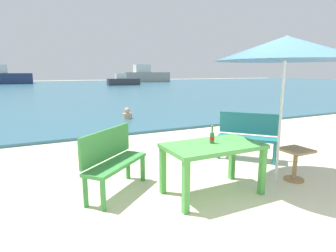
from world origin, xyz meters
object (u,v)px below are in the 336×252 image
picnic_table_green (213,151)px  boat_barge (3,77)px  bench_green_left (112,157)px  bench_teal_center (248,133)px  boat_tanker (123,81)px  boat_sailboat (145,76)px  side_table_wood (295,160)px  swimmer_person (127,114)px  patio_umbrella (286,49)px  beer_bottle_amber (212,137)px

picnic_table_green → boat_barge: bearing=97.5°
bench_green_left → bench_teal_center: bearing=7.5°
bench_green_left → boat_barge: (-4.26, 41.56, 0.49)m
boat_tanker → boat_barge: bearing=143.0°
bench_green_left → boat_sailboat: (16.40, 39.95, 0.57)m
side_table_wood → swimmer_person: 6.78m
swimmer_person → patio_umbrella: bearing=-87.1°
picnic_table_green → boat_tanker: size_ratio=0.34×
beer_bottle_amber → patio_umbrella: bearing=-7.9°
beer_bottle_amber → side_table_wood: beer_bottle_amber is taller
side_table_wood → boat_sailboat: bearing=71.6°
side_table_wood → boat_tanker: size_ratio=0.13×
beer_bottle_amber → bench_teal_center: size_ratio=0.23×
patio_umbrella → bench_green_left: (-2.47, 0.82, -1.58)m
boat_barge → patio_umbrella: bearing=-81.0°
beer_bottle_amber → side_table_wood: 1.62m
beer_bottle_amber → bench_teal_center: bearing=32.7°
picnic_table_green → boat_sailboat: boat_sailboat is taller
boat_tanker → side_table_wood: bearing=-102.3°
boat_sailboat → swimmer_person: bearing=-112.7°
bench_teal_center → boat_barge: bearing=99.9°
bench_teal_center → boat_sailboat: 41.80m
patio_umbrella → boat_tanker: size_ratio=0.56×
picnic_table_green → swimmer_person: 6.64m
bench_teal_center → boat_barge: 41.81m
patio_umbrella → boat_tanker: patio_umbrella is taller
picnic_table_green → patio_umbrella: size_ratio=0.61×
patio_umbrella → bench_teal_center: bearing=69.0°
side_table_wood → boat_barge: bearing=99.5°
boat_tanker → picnic_table_green: bearing=-105.0°
side_table_wood → boat_barge: size_ratio=0.07×
patio_umbrella → boat_tanker: 32.69m
picnic_table_green → boat_barge: size_ratio=0.19×
beer_bottle_amber → boat_tanker: boat_tanker is taller
picnic_table_green → side_table_wood: picnic_table_green is taller
bench_teal_center → swimmer_person: (-0.80, 5.48, -0.30)m
side_table_wood → bench_green_left: size_ratio=0.47×
bench_green_left → boat_tanker: boat_tanker is taller
picnic_table_green → bench_teal_center: bearing=33.6°
side_table_wood → boat_tanker: boat_tanker is taller
picnic_table_green → patio_umbrella: (1.18, -0.12, 1.47)m
boat_tanker → patio_umbrella: bearing=-102.9°
boat_barge → side_table_wood: bearing=-80.5°
picnic_table_green → boat_barge: 42.64m
side_table_wood → bench_green_left: 2.96m
beer_bottle_amber → boat_barge: bearing=97.5°
patio_umbrella → swimmer_person: bearing=92.9°
picnic_table_green → beer_bottle_amber: (0.01, 0.05, 0.20)m
patio_umbrella → boat_tanker: bearing=77.1°
swimmer_person → bench_green_left: bearing=-110.0°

